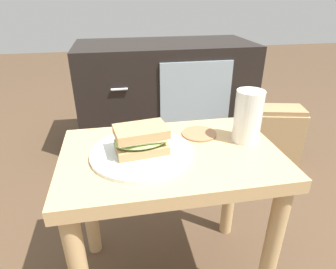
# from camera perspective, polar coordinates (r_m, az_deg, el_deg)

# --- Properties ---
(side_table) EXTENTS (0.56, 0.36, 0.46)m
(side_table) POSITION_cam_1_polar(r_m,az_deg,el_deg) (0.79, 0.53, -9.13)
(side_table) COLOR tan
(side_table) RESTS_ON ground
(tv_cabinet) EXTENTS (0.96, 0.46, 0.58)m
(tv_cabinet) POSITION_cam_1_polar(r_m,az_deg,el_deg) (1.69, -0.53, 8.06)
(tv_cabinet) COLOR black
(tv_cabinet) RESTS_ON ground
(plate) EXTENTS (0.26, 0.26, 0.01)m
(plate) POSITION_cam_1_polar(r_m,az_deg,el_deg) (0.72, -5.22, -3.70)
(plate) COLOR silver
(plate) RESTS_ON side_table
(sandwich_front) EXTENTS (0.15, 0.11, 0.07)m
(sandwich_front) POSITION_cam_1_polar(r_m,az_deg,el_deg) (0.71, -5.34, -1.06)
(sandwich_front) COLOR tan
(sandwich_front) RESTS_ON plate
(beer_glass) EXTENTS (0.07, 0.07, 0.14)m
(beer_glass) POSITION_cam_1_polar(r_m,az_deg,el_deg) (0.79, 15.60, 3.35)
(beer_glass) COLOR silver
(beer_glass) RESTS_ON side_table
(coaster) EXTENTS (0.10, 0.10, 0.01)m
(coaster) POSITION_cam_1_polar(r_m,az_deg,el_deg) (0.83, 6.20, 0.16)
(coaster) COLOR #996B47
(coaster) RESTS_ON side_table
(paper_bag) EXTENTS (0.26, 0.20, 0.33)m
(paper_bag) POSITION_cam_1_polar(r_m,az_deg,el_deg) (1.56, 20.65, -0.61)
(paper_bag) COLOR tan
(paper_bag) RESTS_ON ground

